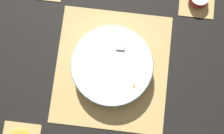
% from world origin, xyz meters
% --- Properties ---
extents(ground_plane, '(6.00, 6.00, 0.00)m').
position_xyz_m(ground_plane, '(0.00, 0.00, 0.00)').
color(ground_plane, black).
extents(bamboo_mat_center, '(0.43, 0.41, 0.01)m').
position_xyz_m(bamboo_mat_center, '(0.00, 0.00, 0.00)').
color(bamboo_mat_center, tan).
rests_on(bamboo_mat_center, ground_plane).
extents(coaster_mat_near_right, '(0.13, 0.13, 0.01)m').
position_xyz_m(coaster_mat_near_right, '(0.29, -0.29, 0.00)').
color(coaster_mat_near_right, tan).
rests_on(coaster_mat_near_right, ground_plane).
extents(fruit_salad_bowl, '(0.28, 0.28, 0.08)m').
position_xyz_m(fruit_salad_bowl, '(0.00, -0.00, 0.05)').
color(fruit_salad_bowl, silver).
rests_on(fruit_salad_bowl, bamboo_mat_center).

